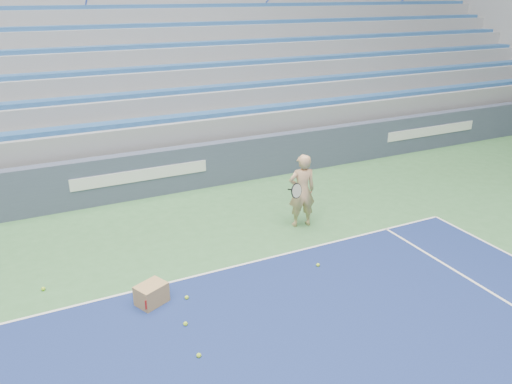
# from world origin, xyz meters

# --- Properties ---
(sponsor_barrier) EXTENTS (30.00, 0.32, 1.10)m
(sponsor_barrier) POSITION_xyz_m (0.00, 15.88, 0.55)
(sponsor_barrier) COLOR #3D465E
(sponsor_barrier) RESTS_ON ground
(bleachers) EXTENTS (31.00, 9.15, 7.30)m
(bleachers) POSITION_xyz_m (0.00, 21.60, 2.36)
(bleachers) COLOR gray
(bleachers) RESTS_ON ground
(tennis_player) EXTENTS (0.92, 0.86, 1.56)m
(tennis_player) POSITION_xyz_m (2.62, 12.85, 0.78)
(tennis_player) COLOR tan
(tennis_player) RESTS_ON ground
(ball_box) EXTENTS (0.56, 0.51, 0.34)m
(ball_box) POSITION_xyz_m (-0.95, 11.43, 0.17)
(ball_box) COLOR tan
(ball_box) RESTS_ON ground
(tennis_ball_0) EXTENTS (0.07, 0.07, 0.07)m
(tennis_ball_0) POSITION_xyz_m (-0.66, 10.66, 0.03)
(tennis_ball_0) COLOR #B2E72F
(tennis_ball_0) RESTS_ON ground
(tennis_ball_1) EXTENTS (0.07, 0.07, 0.07)m
(tennis_ball_1) POSITION_xyz_m (-0.42, 11.30, 0.03)
(tennis_ball_1) COLOR #B2E72F
(tennis_ball_1) RESTS_ON ground
(tennis_ball_2) EXTENTS (0.07, 0.07, 0.07)m
(tennis_ball_2) POSITION_xyz_m (-2.47, 12.58, 0.03)
(tennis_ball_2) COLOR #B2E72F
(tennis_ball_2) RESTS_ON ground
(tennis_ball_3) EXTENTS (0.07, 0.07, 0.07)m
(tennis_ball_3) POSITION_xyz_m (-0.72, 9.92, 0.03)
(tennis_ball_3) COLOR #B2E72F
(tennis_ball_3) RESTS_ON ground
(tennis_ball_4) EXTENTS (0.07, 0.07, 0.07)m
(tennis_ball_4) POSITION_xyz_m (2.03, 11.24, 0.03)
(tennis_ball_4) COLOR #B2E72F
(tennis_ball_4) RESTS_ON ground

